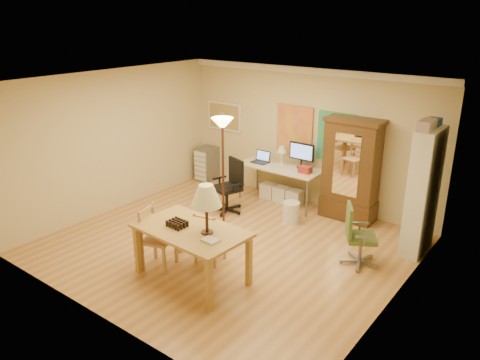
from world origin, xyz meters
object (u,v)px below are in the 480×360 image
Objects in this scene: dining_table at (196,220)px; bookshelf at (423,192)px; office_chair_black at (228,198)px; armoire at (350,176)px; office_chair_green at (358,249)px; computer_desk at (283,180)px.

dining_table is 0.81× the size of bookshelf.
office_chair_black is 0.54× the size of armoire.
office_chair_green is 0.48× the size of bookshelf.
armoire is 1.53m from bookshelf.
armoire is (-0.87, 1.50, 0.57)m from office_chair_green.
office_chair_green is 1.82m from armoire.
computer_desk is at bearing 101.02° from dining_table.
dining_table is at bearing -78.98° from computer_desk.
dining_table is 1.70× the size of office_chair_green.
office_chair_black is at bearing -119.76° from computer_desk.
computer_desk reaches higher than office_chair_green.
computer_desk is 1.45m from armoire.
bookshelf is at bearing 52.15° from dining_table.
armoire reaches higher than computer_desk.
armoire is (1.40, 0.08, 0.36)m from computer_desk.
bookshelf is at bearing -8.39° from computer_desk.
office_chair_black is at bearing -150.90° from armoire.
office_chair_green is at bearing -119.89° from bookshelf.
computer_desk is 1.20m from office_chair_black.
office_chair_green is 0.51× the size of armoire.
armoire is at bearing 160.84° from bookshelf.
office_chair_black is 2.35m from armoire.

